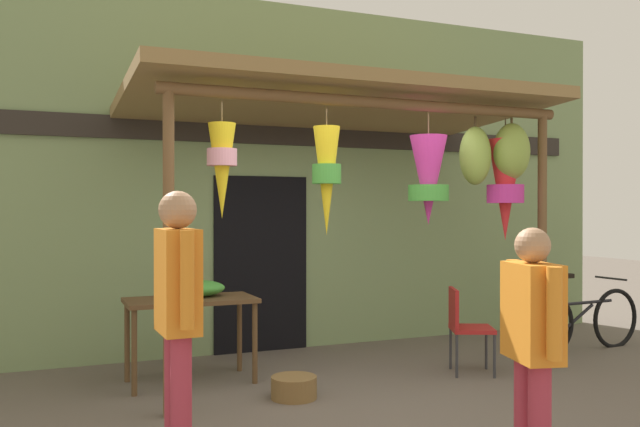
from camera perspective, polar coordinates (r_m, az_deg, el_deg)
name	(u,v)px	position (r m, az deg, el deg)	size (l,w,h in m)	color
ground_plane	(354,401)	(5.88, 2.95, -15.66)	(30.00, 30.00, 0.00)	#60564C
shop_facade	(268,177)	(7.82, -4.48, 3.14)	(9.33, 0.29, 4.01)	#7A9360
market_stall_canopy	(354,128)	(6.80, 2.95, 7.29)	(4.19, 2.62, 2.83)	brown
display_table	(191,309)	(6.42, -10.98, -7.99)	(1.19, 0.62, 0.79)	brown
flower_heap_on_table	(196,288)	(6.48, -10.53, -6.31)	(0.58, 0.40, 0.16)	green
folding_chair	(464,323)	(6.83, 12.20, -9.09)	(0.53, 0.53, 0.84)	#AD1E1E
wicker_basket_by_table	(294,387)	(5.92, -2.24, -14.61)	(0.39, 0.39, 0.19)	brown
parked_bicycle	(583,320)	(8.32, 21.55, -8.48)	(1.75, 0.44, 0.92)	black
vendor_in_orange	(178,305)	(4.26, -12.05, -7.61)	(0.24, 0.59, 1.74)	#B23347
customer_foreground	(532,336)	(4.12, 17.67, -9.96)	(0.31, 0.58, 1.52)	#B23347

